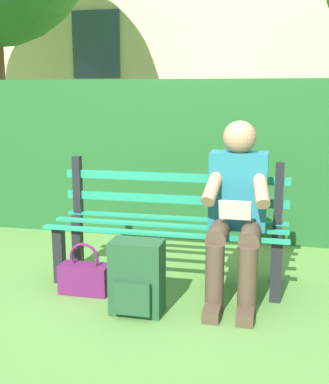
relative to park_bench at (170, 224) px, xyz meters
The scene contains 6 objects.
ground 0.42m from the park_bench, 90.00° to the left, with size 60.00×60.00×0.00m, color #517F38.
park_bench is the anchor object (origin of this frame).
person_seated 0.55m from the park_bench, 160.72° to the left, with size 0.44×0.73×1.16m.
hedge_backdrop 1.37m from the park_bench, 86.72° to the right, with size 5.87×0.74×1.54m.
backpack 0.63m from the park_bench, 82.66° to the left, with size 0.32×0.26×0.46m.
handbag 0.71m from the park_bench, 37.36° to the left, with size 0.33×0.15×0.35m.
Camera 1 is at (-0.71, 3.26, 1.34)m, focal length 45.86 mm.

